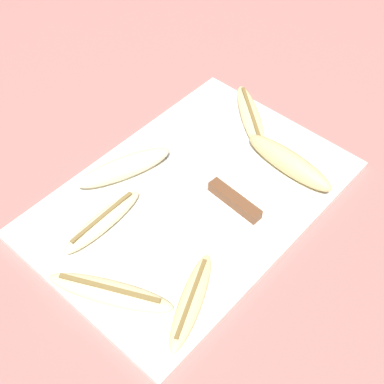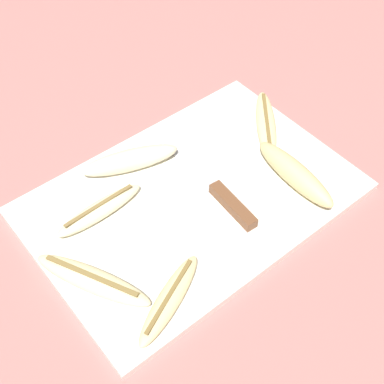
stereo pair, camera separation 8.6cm
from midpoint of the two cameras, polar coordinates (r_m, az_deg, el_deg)
ground_plane at (r=0.87m, az=-2.80°, el=-1.09°), size 4.00×4.00×0.00m
cutting_board at (r=0.87m, az=-2.82°, el=-0.85°), size 0.51×0.35×0.01m
knife at (r=0.86m, az=0.47°, el=-0.17°), size 0.04×0.25×0.02m
banana_spotted_left at (r=0.90m, az=7.63°, el=3.02°), size 0.05×0.17×0.04m
banana_cream_curved at (r=0.84m, az=-12.39°, el=-3.23°), size 0.16×0.04×0.02m
banana_mellow_near at (r=0.75m, az=-3.43°, el=-11.74°), size 0.16×0.09×0.02m
banana_ripe_center at (r=0.98m, az=3.79°, el=7.88°), size 0.14×0.16×0.02m
banana_soft_right at (r=0.77m, az=-11.96°, el=-10.64°), size 0.12×0.18×0.02m
banana_bright_far at (r=0.90m, az=-10.00°, el=2.43°), size 0.17×0.09×0.04m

